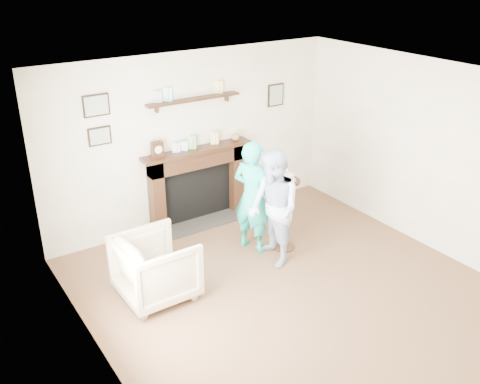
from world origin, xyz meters
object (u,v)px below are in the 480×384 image
man (272,261)px  pedestal_table (286,201)px  woman (252,247)px  armchair (158,295)px

man → pedestal_table: bearing=127.3°
woman → pedestal_table: size_ratio=1.33×
man → woman: woman is taller
man → woman: bearing=-169.0°
man → pedestal_table: (0.34, 0.19, 0.71)m
armchair → pedestal_table: 2.04m
man → woman: size_ratio=0.99×
armchair → man: (1.58, -0.13, 0.00)m
woman → man: bearing=160.7°
armchair → pedestal_table: (1.92, 0.06, 0.71)m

